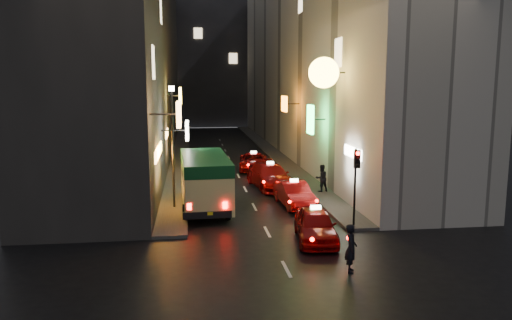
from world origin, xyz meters
name	(u,v)px	position (x,y,z in m)	size (l,w,h in m)	color
building_left	(136,55)	(-8.00, 33.99, 9.00)	(7.60, 52.00, 18.00)	#33312F
building_right	(311,56)	(8.00, 34.00, 9.00)	(7.99, 52.00, 18.00)	beige
building_far	(211,53)	(0.00, 66.00, 11.00)	(30.00, 10.00, 22.00)	#36353B
sidewalk_left	(181,153)	(-4.25, 34.00, 0.07)	(1.50, 52.00, 0.15)	#4A4845
sidewalk_right	(271,151)	(4.25, 34.00, 0.07)	(1.50, 52.00, 0.15)	#4A4845
minibus	(205,176)	(-2.60, 12.83, 1.78)	(2.56, 6.64, 2.82)	#C6C17B
taxi_near	(316,223)	(1.80, 6.99, 0.79)	(2.63, 5.16, 1.74)	maroon
taxi_second	(294,192)	(2.13, 12.92, 0.77)	(2.37, 4.98, 1.71)	maroon
taxi_third	(270,174)	(1.61, 17.72, 0.88)	(2.99, 5.78, 1.93)	maroon
taxi_far	(254,160)	(1.37, 24.21, 0.75)	(2.44, 4.88, 1.66)	maroon
pedestrian_crossing	(351,245)	(2.18, 3.48, 0.97)	(0.64, 0.41, 1.94)	black
pedestrian_sidewalk	(321,176)	(4.34, 15.62, 1.06)	(0.69, 0.43, 1.83)	black
traffic_light	(356,170)	(4.00, 8.47, 2.69)	(0.26, 0.43, 3.50)	black
lamp_post	(173,139)	(-4.20, 13.00, 3.72)	(0.28, 0.28, 6.22)	black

